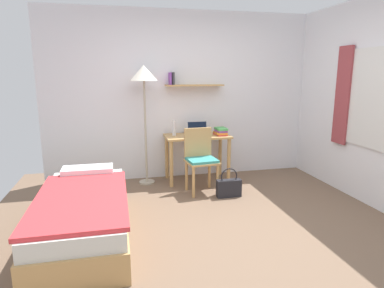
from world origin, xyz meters
The scene contains 10 objects.
ground_plane centered at (0.00, 0.00, 0.00)m, with size 5.28×5.28×0.00m, color brown.
wall_back centered at (0.00, 2.02, 1.30)m, with size 4.40×0.27×2.60m.
bed centered at (-1.47, 0.17, 0.24)m, with size 0.87×1.89×0.54m.
desk centered at (0.10, 1.70, 0.58)m, with size 0.98×0.53×0.72m.
desk_chair centered at (0.03, 1.21, 0.50)m, with size 0.46×0.42×0.90m.
standing_lamp centered at (-0.68, 1.74, 1.56)m, with size 0.39×0.39×1.77m.
laptop centered at (0.13, 1.77, 0.78)m, with size 0.34×0.21×0.21m.
water_bottle centered at (-0.25, 1.75, 0.84)m, with size 0.06×0.06×0.23m, color silver.
book_stack centered at (0.46, 1.64, 0.78)m, with size 0.18×0.25×0.11m.
handbag centered at (0.35, 0.91, 0.13)m, with size 0.34×0.11×0.40m.
Camera 1 is at (-1.10, -3.18, 1.66)m, focal length 31.12 mm.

